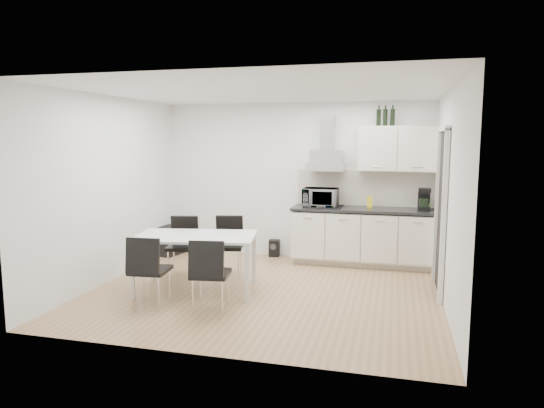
% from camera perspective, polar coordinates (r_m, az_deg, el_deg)
% --- Properties ---
extents(ground, '(4.50, 4.50, 0.00)m').
position_cam_1_polar(ground, '(6.52, -0.88, -10.21)').
color(ground, tan).
rests_on(ground, ground).
extents(wall_back, '(4.50, 0.10, 2.60)m').
position_cam_1_polar(wall_back, '(8.19, 2.78, 2.73)').
color(wall_back, white).
rests_on(wall_back, ground).
extents(wall_front, '(4.50, 0.10, 2.60)m').
position_cam_1_polar(wall_front, '(4.37, -7.82, -1.64)').
color(wall_front, white).
rests_on(wall_front, ground).
extents(wall_left, '(0.10, 4.00, 2.60)m').
position_cam_1_polar(wall_left, '(7.17, -18.53, 1.65)').
color(wall_left, white).
rests_on(wall_left, ground).
extents(wall_right, '(0.10, 4.00, 2.60)m').
position_cam_1_polar(wall_right, '(6.06, 20.07, 0.55)').
color(wall_right, white).
rests_on(wall_right, ground).
extents(ceiling, '(4.50, 4.50, 0.00)m').
position_cam_1_polar(ceiling, '(6.24, -0.93, 13.16)').
color(ceiling, white).
rests_on(ceiling, wall_back).
extents(doorway, '(0.08, 1.04, 2.10)m').
position_cam_1_polar(doorway, '(6.63, 19.17, -1.01)').
color(doorway, white).
rests_on(doorway, ground).
extents(kitchenette, '(2.22, 0.64, 2.52)m').
position_cam_1_polar(kitchenette, '(7.83, 10.88, -1.09)').
color(kitchenette, beige).
rests_on(kitchenette, ground).
extents(dining_table, '(1.68, 1.15, 0.75)m').
position_cam_1_polar(dining_table, '(6.45, -8.97, -4.26)').
color(dining_table, white).
rests_on(dining_table, ground).
extents(chair_far_left, '(0.54, 0.58, 0.88)m').
position_cam_1_polar(chair_far_left, '(7.15, -10.49, -5.08)').
color(chair_far_left, black).
rests_on(chair_far_left, ground).
extents(chair_far_right, '(0.53, 0.58, 0.88)m').
position_cam_1_polar(chair_far_right, '(7.10, -5.19, -5.08)').
color(chair_far_right, black).
rests_on(chair_far_right, ground).
extents(chair_near_left, '(0.48, 0.54, 0.88)m').
position_cam_1_polar(chair_near_left, '(6.00, -14.12, -7.66)').
color(chair_near_left, black).
rests_on(chair_near_left, ground).
extents(chair_near_right, '(0.51, 0.56, 0.88)m').
position_cam_1_polar(chair_near_right, '(5.71, -7.23, -8.26)').
color(chair_near_right, black).
rests_on(chair_near_right, ground).
extents(guitar_amp, '(0.38, 0.65, 0.51)m').
position_cam_1_polar(guitar_amp, '(8.68, -11.50, -4.09)').
color(guitar_amp, black).
rests_on(guitar_amp, ground).
extents(floor_speaker, '(0.18, 0.17, 0.29)m').
position_cam_1_polar(floor_speaker, '(8.34, 0.26, -5.22)').
color(floor_speaker, black).
rests_on(floor_speaker, ground).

